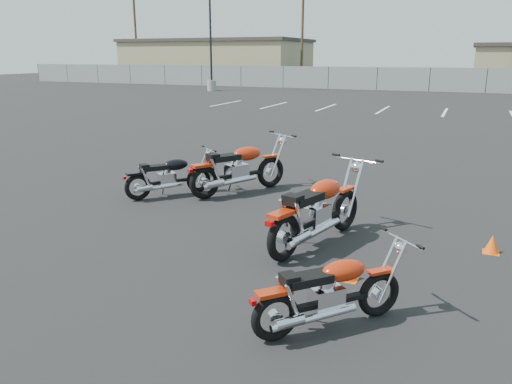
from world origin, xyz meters
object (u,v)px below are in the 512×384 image
at_px(motorcycle_third_red, 317,211).
at_px(motorcycle_front_red, 239,168).
at_px(motorcycle_second_black, 169,176).
at_px(motorcycle_rear_red, 330,292).

bearing_deg(motorcycle_third_red, motorcycle_front_red, 136.62).
bearing_deg(motorcycle_front_red, motorcycle_second_black, -146.77).
relative_size(motorcycle_third_red, motorcycle_rear_red, 1.53).
distance_m(motorcycle_front_red, motorcycle_third_red, 3.14).
bearing_deg(motorcycle_second_black, motorcycle_rear_red, -40.35).
distance_m(motorcycle_second_black, motorcycle_third_red, 3.73).
height_order(motorcycle_second_black, motorcycle_rear_red, motorcycle_second_black).
bearing_deg(motorcycle_second_black, motorcycle_third_red, -21.78).
distance_m(motorcycle_third_red, motorcycle_rear_red, 2.37).
bearing_deg(motorcycle_third_red, motorcycle_rear_red, -70.45).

